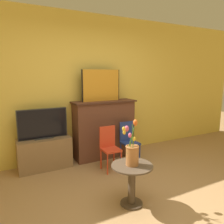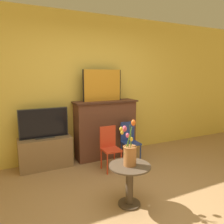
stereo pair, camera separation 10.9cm
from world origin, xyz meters
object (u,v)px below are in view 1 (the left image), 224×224
object	(u,v)px
painting	(101,85)
vase_tulips	(132,152)
chair_blue	(129,139)
chair_red	(109,145)
tv_monitor	(43,124)

from	to	relation	value
painting	vase_tulips	xyz separation A→B (m)	(-0.35, -1.61, -0.71)
vase_tulips	chair_blue	bearing A→B (deg)	59.60
chair_red	vase_tulips	xyz separation A→B (m)	(-0.22, -1.04, 0.27)
tv_monitor	vase_tulips	distance (m)	1.76
vase_tulips	tv_monitor	bearing A→B (deg)	115.05
tv_monitor	chair_red	bearing A→B (deg)	-29.61
chair_blue	vase_tulips	world-z (taller)	vase_tulips
painting	chair_red	bearing A→B (deg)	-102.12
painting	vase_tulips	size ratio (longest dim) A/B	1.42
painting	tv_monitor	world-z (taller)	painting
tv_monitor	chair_blue	bearing A→B (deg)	-15.69
chair_blue	chair_red	bearing A→B (deg)	-162.82
painting	chair_red	xyz separation A→B (m)	(-0.12, -0.57, -0.97)
chair_red	vase_tulips	world-z (taller)	vase_tulips
chair_red	vase_tulips	distance (m)	1.10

